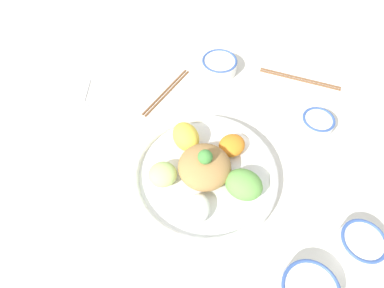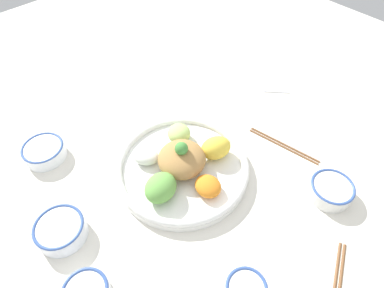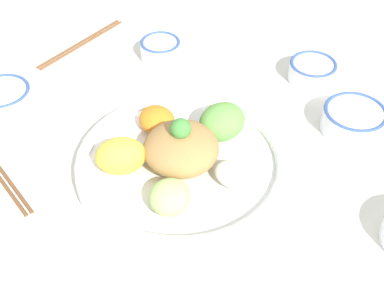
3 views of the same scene
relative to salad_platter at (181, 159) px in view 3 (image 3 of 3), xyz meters
name	(u,v)px [view 3 (image 3 of 3)]	position (x,y,z in m)	size (l,w,h in m)	color
ground_plane	(197,172)	(0.02, -0.02, -0.03)	(2.40, 2.40, 0.00)	silver
salad_platter	(181,159)	(0.00, 0.00, 0.00)	(0.36, 0.36, 0.11)	white
sauce_bowl_red	(312,70)	(0.36, 0.11, 0.00)	(0.10, 0.10, 0.04)	white
sauce_bowl_dark	(160,49)	(0.12, 0.32, 0.00)	(0.09, 0.09, 0.04)	white
rice_bowl_plain	(354,119)	(0.33, -0.05, 0.00)	(0.12, 0.12, 0.05)	white
sauce_bowl_far	(3,98)	(-0.23, 0.31, 0.00)	(0.11, 0.11, 0.04)	white
chopsticks_pair_near	(1,174)	(-0.28, 0.13, -0.02)	(0.06, 0.22, 0.01)	brown
chopsticks_pair_far	(81,43)	(-0.02, 0.46, -0.02)	(0.23, 0.12, 0.01)	brown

